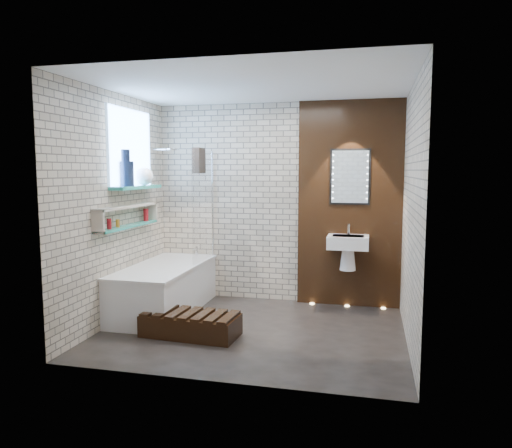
% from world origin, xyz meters
% --- Properties ---
extents(ground, '(3.20, 3.20, 0.00)m').
position_xyz_m(ground, '(0.00, 0.00, 0.00)').
color(ground, black).
rests_on(ground, ground).
extents(room_shell, '(3.24, 3.20, 2.60)m').
position_xyz_m(room_shell, '(0.00, 0.00, 1.30)').
color(room_shell, tan).
rests_on(room_shell, ground).
extents(walnut_panel, '(1.30, 0.06, 2.60)m').
position_xyz_m(walnut_panel, '(0.95, 1.27, 1.30)').
color(walnut_panel, black).
rests_on(walnut_panel, ground).
extents(clerestory_window, '(0.18, 1.00, 0.94)m').
position_xyz_m(clerestory_window, '(-1.57, 0.35, 1.90)').
color(clerestory_window, '#7FADE0').
rests_on(clerestory_window, room_shell).
extents(display_niche, '(0.14, 1.30, 0.26)m').
position_xyz_m(display_niche, '(-1.53, 0.15, 1.20)').
color(display_niche, teal).
rests_on(display_niche, room_shell).
extents(bathtub, '(0.79, 1.74, 0.70)m').
position_xyz_m(bathtub, '(-1.22, 0.45, 0.29)').
color(bathtub, white).
rests_on(bathtub, ground).
extents(bath_screen, '(0.01, 0.78, 1.40)m').
position_xyz_m(bath_screen, '(-0.87, 0.89, 1.28)').
color(bath_screen, white).
rests_on(bath_screen, bathtub).
extents(towel, '(0.09, 0.24, 0.31)m').
position_xyz_m(towel, '(-0.87, 0.75, 1.85)').
color(towel, black).
rests_on(towel, bath_screen).
extents(shower_head, '(0.18, 0.18, 0.02)m').
position_xyz_m(shower_head, '(-1.30, 0.95, 2.00)').
color(shower_head, silver).
rests_on(shower_head, room_shell).
extents(washbasin, '(0.50, 0.36, 0.58)m').
position_xyz_m(washbasin, '(0.95, 1.07, 0.79)').
color(washbasin, white).
rests_on(washbasin, walnut_panel).
extents(led_mirror, '(0.50, 0.02, 0.70)m').
position_xyz_m(led_mirror, '(0.95, 1.23, 1.65)').
color(led_mirror, black).
rests_on(led_mirror, walnut_panel).
extents(walnut_step, '(1.03, 0.51, 0.22)m').
position_xyz_m(walnut_step, '(-0.60, -0.30, 0.11)').
color(walnut_step, black).
rests_on(walnut_step, ground).
extents(niche_bottles, '(0.06, 0.93, 0.15)m').
position_xyz_m(niche_bottles, '(-1.53, 0.26, 1.17)').
color(niche_bottles, '#B2691B').
rests_on(niche_bottles, display_niche).
extents(sill_vases, '(0.22, 0.61, 0.42)m').
position_xyz_m(sill_vases, '(-1.50, 0.31, 1.69)').
color(sill_vases, white).
rests_on(sill_vases, clerestory_window).
extents(floor_uplights, '(0.96, 0.06, 0.01)m').
position_xyz_m(floor_uplights, '(0.95, 1.20, 0.01)').
color(floor_uplights, '#FFD899').
rests_on(floor_uplights, ground).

